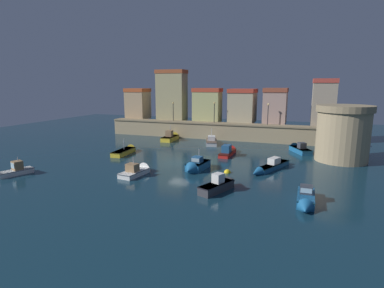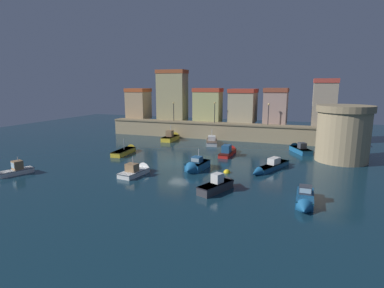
% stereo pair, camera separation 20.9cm
% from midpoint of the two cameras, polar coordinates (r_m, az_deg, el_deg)
% --- Properties ---
extents(ground_plane, '(101.21, 101.21, 0.00)m').
position_cam_midpoint_polar(ground_plane, '(37.90, -2.16, -3.50)').
color(ground_plane, '#112D3D').
extents(quay_wall, '(41.21, 2.64, 2.90)m').
position_cam_midpoint_polar(quay_wall, '(54.42, 5.03, 2.46)').
color(quay_wall, '#9E8966').
rests_on(quay_wall, ground).
extents(old_town_backdrop, '(38.81, 5.87, 9.65)m').
position_cam_midpoint_polar(old_town_backdrop, '(57.03, 6.50, 7.70)').
color(old_town_backdrop, tan).
rests_on(old_town_backdrop, ground).
extents(fortress_tower, '(6.71, 6.71, 7.01)m').
position_cam_midpoint_polar(fortress_tower, '(42.44, 26.48, 1.82)').
color(fortress_tower, '#9E8966').
rests_on(fortress_tower, ground).
extents(quay_lamp_0, '(0.32, 0.32, 3.50)m').
position_cam_midpoint_polar(quay_lamp_0, '(56.81, -3.34, 6.66)').
color(quay_lamp_0, black).
rests_on(quay_lamp_0, quay_wall).
extents(quay_lamp_1, '(0.32, 0.32, 3.64)m').
position_cam_midpoint_polar(quay_lamp_1, '(54.18, 4.37, 6.52)').
color(quay_lamp_1, black).
rests_on(quay_lamp_1, quay_wall).
extents(quay_lamp_2, '(0.32, 0.32, 3.58)m').
position_cam_midpoint_polar(quay_lamp_2, '(52.44, 14.19, 6.04)').
color(quay_lamp_2, black).
rests_on(quay_lamp_2, quay_wall).
extents(moored_boat_0, '(2.13, 4.73, 2.56)m').
position_cam_midpoint_polar(moored_boat_0, '(33.69, -9.86, -4.85)').
color(moored_boat_0, white).
rests_on(moored_boat_0, ground).
extents(moored_boat_1, '(1.43, 6.25, 1.86)m').
position_cam_midpoint_polar(moored_boat_1, '(42.87, 7.04, -1.28)').
color(moored_boat_1, red).
rests_on(moored_boat_1, ground).
extents(moored_boat_2, '(1.72, 5.89, 2.49)m').
position_cam_midpoint_polar(moored_boat_2, '(44.17, -11.93, -1.18)').
color(moored_boat_2, gold).
rests_on(moored_boat_2, ground).
extents(moored_boat_3, '(1.81, 5.39, 3.09)m').
position_cam_midpoint_polar(moored_boat_3, '(53.62, -3.63, 1.32)').
color(moored_boat_3, gold).
rests_on(moored_boat_3, ground).
extents(moored_boat_4, '(3.88, 7.22, 1.51)m').
position_cam_midpoint_polar(moored_boat_4, '(35.61, 14.38, -4.16)').
color(moored_boat_4, '#195689').
rests_on(moored_boat_4, ground).
extents(moored_boat_5, '(2.98, 4.99, 1.82)m').
position_cam_midpoint_polar(moored_boat_5, '(28.28, 5.37, -7.56)').
color(moored_boat_5, '#333338').
rests_on(moored_boat_5, ground).
extents(moored_boat_6, '(3.74, 5.34, 1.89)m').
position_cam_midpoint_polar(moored_boat_6, '(46.63, 19.33, -0.83)').
color(moored_boat_6, '#195689').
rests_on(moored_boat_6, ground).
extents(moored_boat_7, '(2.60, 4.53, 2.18)m').
position_cam_midpoint_polar(moored_boat_7, '(37.70, -30.69, -4.48)').
color(moored_boat_7, white).
rests_on(moored_boat_7, ground).
extents(moored_boat_8, '(3.17, 6.04, 3.05)m').
position_cam_midpoint_polar(moored_boat_8, '(50.55, 3.83, 0.64)').
color(moored_boat_8, white).
rests_on(moored_boat_8, ground).
extents(moored_boat_12, '(1.42, 4.86, 1.64)m').
position_cam_midpoint_polar(moored_boat_12, '(26.38, 20.51, -9.76)').
color(moored_boat_12, '#195689').
rests_on(moored_boat_12, ground).
extents(moored_boat_13, '(2.11, 4.54, 2.65)m').
position_cam_midpoint_polar(moored_boat_13, '(34.36, 0.80, -4.14)').
color(moored_boat_13, '#195689').
rests_on(moored_boat_13, ground).
extents(mooring_buoy_0, '(0.75, 0.75, 0.75)m').
position_cam_midpoint_polar(mooring_buoy_0, '(33.85, 6.71, -5.35)').
color(mooring_buoy_0, yellow).
rests_on(mooring_buoy_0, ground).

